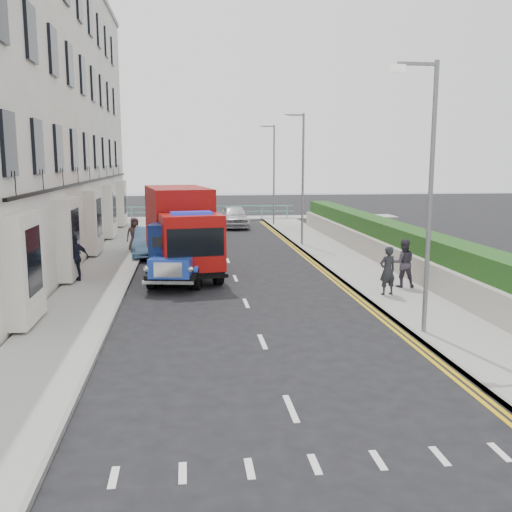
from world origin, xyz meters
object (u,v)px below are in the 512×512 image
pedestrian_east_near (387,271)px  lamp_near (426,184)px  lamp_mid (301,172)px  lamp_far (272,169)px  parked_car_front (168,261)px  red_lorry (181,228)px  bedford_lorry (178,257)px

pedestrian_east_near → lamp_near: bearing=67.4°
lamp_mid → lamp_far: (0.00, 10.00, 0.00)m
pedestrian_east_near → lamp_far: bearing=-102.8°
lamp_mid → parked_car_front: lamp_mid is taller
parked_car_front → pedestrian_east_near: pedestrian_east_near is taller
pedestrian_east_near → lamp_mid: bearing=-101.5°
red_lorry → pedestrian_east_near: red_lorry is taller
bedford_lorry → red_lorry: size_ratio=0.72×
lamp_near → red_lorry: lamp_near is taller
parked_car_front → lamp_far: bearing=69.9°
red_lorry → pedestrian_east_near: size_ratio=4.20×
lamp_near → parked_car_front: size_ratio=1.76×
pedestrian_east_near → parked_car_front: bearing=-44.8°
lamp_far → parked_car_front: 19.08m
lamp_mid → lamp_far: bearing=90.0°
lamp_mid → parked_car_front: (-6.78, -7.53, -3.32)m
parked_car_front → lamp_mid: bearing=49.0°
lamp_far → red_lorry: lamp_far is taller
lamp_far → parked_car_front: (-6.78, -17.53, -3.32)m
pedestrian_east_near → red_lorry: bearing=-52.0°
lamp_mid → pedestrian_east_near: size_ratio=4.26×
bedford_lorry → red_lorry: red_lorry is taller
lamp_near → lamp_far: bearing=90.0°
lamp_far → red_lorry: bearing=-110.7°
lamp_near → red_lorry: 11.53m
red_lorry → parked_car_front: size_ratio=1.73×
bedford_lorry → parked_car_front: bearing=116.0°
lamp_near → lamp_mid: bearing=90.0°
lamp_far → lamp_mid: bearing=-90.0°
pedestrian_east_near → bedford_lorry: bearing=-37.7°
lamp_mid → red_lorry: (-6.27, -6.57, -2.15)m
lamp_near → bedford_lorry: 10.03m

